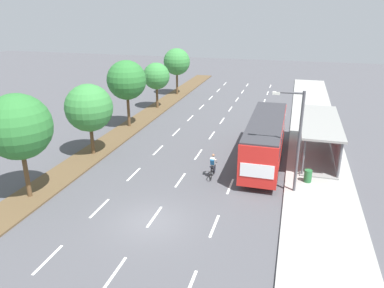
% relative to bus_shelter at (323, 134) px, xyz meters
% --- Properties ---
extents(ground_plane, '(140.00, 140.00, 0.00)m').
position_rel_bus_shelter_xyz_m(ground_plane, '(-9.53, -12.66, -1.87)').
color(ground_plane, '#4C4C51').
extents(median_strip, '(2.60, 52.00, 0.12)m').
position_rel_bus_shelter_xyz_m(median_strip, '(-17.83, 7.34, -1.81)').
color(median_strip, brown).
rests_on(median_strip, ground).
extents(sidewalk_right, '(4.50, 52.00, 0.15)m').
position_rel_bus_shelter_xyz_m(sidewalk_right, '(-0.28, 7.34, -1.79)').
color(sidewalk_right, '#9E9E99').
rests_on(sidewalk_right, ground).
extents(lane_divider_left, '(0.14, 46.65, 0.01)m').
position_rel_bus_shelter_xyz_m(lane_divider_left, '(-13.03, 5.16, -1.86)').
color(lane_divider_left, white).
rests_on(lane_divider_left, ground).
extents(lane_divider_center, '(0.14, 46.65, 0.01)m').
position_rel_bus_shelter_xyz_m(lane_divider_center, '(-9.53, 5.16, -1.86)').
color(lane_divider_center, white).
rests_on(lane_divider_center, ground).
extents(lane_divider_right, '(0.14, 46.65, 0.01)m').
position_rel_bus_shelter_xyz_m(lane_divider_right, '(-6.03, 5.16, -1.86)').
color(lane_divider_right, white).
rests_on(lane_divider_right, ground).
extents(bus_shelter, '(2.90, 9.55, 2.86)m').
position_rel_bus_shelter_xyz_m(bus_shelter, '(0.00, 0.00, 0.00)').
color(bus_shelter, gray).
rests_on(bus_shelter, sidewalk_right).
extents(bus, '(2.54, 11.29, 3.37)m').
position_rel_bus_shelter_xyz_m(bus, '(-4.28, -2.24, 0.20)').
color(bus, red).
rests_on(bus, ground).
extents(cyclist, '(0.46, 1.82, 1.71)m').
position_rel_bus_shelter_xyz_m(cyclist, '(-7.50, -6.04, -1.08)').
color(cyclist, black).
rests_on(cyclist, ground).
extents(median_tree_nearest, '(3.94, 3.94, 6.52)m').
position_rel_bus_shelter_xyz_m(median_tree_nearest, '(-17.88, -12.08, 2.79)').
color(median_tree_nearest, brown).
rests_on(median_tree_nearest, median_strip).
extents(median_tree_second, '(3.72, 3.72, 5.64)m').
position_rel_bus_shelter_xyz_m(median_tree_second, '(-17.74, -4.56, 2.03)').
color(median_tree_second, brown).
rests_on(median_tree_second, median_strip).
extents(median_tree_third, '(3.77, 3.77, 6.47)m').
position_rel_bus_shelter_xyz_m(median_tree_third, '(-18.03, 2.97, 2.83)').
color(median_tree_third, brown).
rests_on(median_tree_third, median_strip).
extents(median_tree_fourth, '(3.05, 3.05, 5.23)m').
position_rel_bus_shelter_xyz_m(median_tree_fourth, '(-17.89, 10.49, 1.94)').
color(median_tree_fourth, brown).
rests_on(median_tree_fourth, median_strip).
extents(median_tree_fifth, '(3.50, 3.50, 6.09)m').
position_rel_bus_shelter_xyz_m(median_tree_fifth, '(-17.86, 18.01, 2.58)').
color(median_tree_fifth, brown).
rests_on(median_tree_fifth, median_strip).
extents(streetlight, '(1.91, 0.24, 6.50)m').
position_rel_bus_shelter_xyz_m(streetlight, '(-2.11, -6.92, 2.02)').
color(streetlight, '#4C4C51').
rests_on(streetlight, sidewalk_right).
extents(trash_bin, '(0.52, 0.52, 0.85)m').
position_rel_bus_shelter_xyz_m(trash_bin, '(-1.08, -5.35, -1.29)').
color(trash_bin, '#286B38').
rests_on(trash_bin, sidewalk_right).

